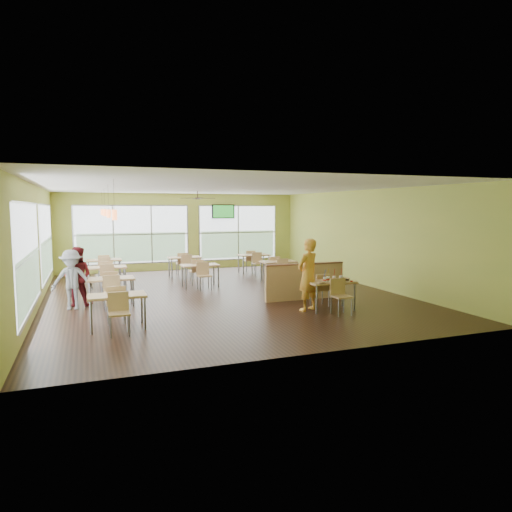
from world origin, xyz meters
The scene contains 20 objects.
room centered at (0.00, 0.00, 1.60)m, with size 12.00×12.04×3.20m.
window_bays centered at (-2.65, 3.08, 1.48)m, with size 9.24×10.24×2.38m.
main_table centered at (2.00, -3.00, 0.63)m, with size 1.22×1.52×0.87m.
half_wall_divider centered at (2.00, -1.55, 0.52)m, with size 2.40×0.14×1.04m.
dining_tables centered at (-1.05, 1.71, 0.63)m, with size 6.92×8.72×0.87m.
pendant_lights centered at (-3.20, 0.68, 2.45)m, with size 0.11×7.31×0.86m.
ceiling_fan centered at (0.00, 3.00, 2.95)m, with size 1.25×1.25×0.29m.
tv_backwall centered at (1.80, 5.90, 2.45)m, with size 1.00×0.07×0.60m.
man_plaid centered at (1.44, -2.84, 0.92)m, with size 0.67×0.44×1.83m, color orange.
patron_maroon centered at (-4.03, -0.18, 0.79)m, with size 0.77×0.60×1.58m, color maroon.
patron_grey centered at (-4.16, -0.61, 0.77)m, with size 0.99×0.57×1.54m, color slate.
cup_blue centered at (1.74, -3.18, 0.82)m, with size 0.10×0.10×0.35m.
cup_yellow centered at (1.85, -3.13, 0.82)m, with size 0.10×0.10×0.36m.
cup_red_near centered at (2.08, -3.06, 0.82)m, with size 0.10×0.10×0.35m.
cup_red_far centered at (2.24, -3.12, 0.82)m, with size 0.10×0.10×0.37m.
food_basket centered at (2.38, -3.05, 0.79)m, with size 0.27×0.27×0.06m.
ketchup_cup centered at (2.44, -3.30, 0.76)m, with size 0.06×0.06×0.03m, color #AA1400.
wrapper_left centered at (1.61, -3.24, 0.77)m, with size 0.18×0.16×0.04m, color #A68750.
wrapper_mid centered at (2.08, -2.97, 0.78)m, with size 0.22×0.20×0.05m, color #A68750.
wrapper_right centered at (2.18, -3.30, 0.77)m, with size 0.16×0.14×0.04m, color #A68750.
Camera 1 is at (-3.78, -13.06, 2.59)m, focal length 32.00 mm.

